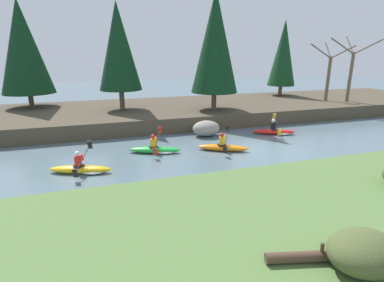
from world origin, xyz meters
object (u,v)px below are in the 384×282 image
Objects in this scene: boulder_midstream at (206,128)px; kayaker_trailing at (157,149)px; kayaker_middle at (223,147)px; driftwood_log at (312,256)px; kayaker_far_back at (83,169)px; kayaker_lead at (275,131)px.

kayaker_trailing is at bearing -147.28° from boulder_midstream.
kayaker_middle and kayaker_trailing have the same top height.
driftwood_log is (-2.28, -12.73, 0.40)m from boulder_midstream.
boulder_midstream is at bearing 47.59° from kayaker_far_back.
kayaker_middle is 1.54× the size of boulder_midstream.
kayaker_trailing is at bearing 43.65° from kayaker_far_back.
driftwood_log is at bearing -100.14° from boulder_midstream.
kayaker_lead is 4.99m from kayaker_middle.
kayaker_lead is 1.02× the size of kayaker_middle.
driftwood_log is (-6.66, -11.73, 0.69)m from kayaker_lead.
kayaker_middle is 3.08m from boulder_midstream.
kayaker_middle reaches higher than boulder_midstream.
kayaker_far_back is (-11.65, -3.05, 0.00)m from kayaker_lead.
kayaker_far_back is 8.31m from boulder_midstream.
kayaker_lead is 4.51m from boulder_midstream.
kayaker_trailing is (-3.48, 0.73, -0.02)m from kayaker_middle.
kayaker_trailing is 1.35× the size of driftwood_log.
driftwood_log reaches higher than boulder_midstream.
kayaker_far_back is 1.58× the size of boulder_midstream.
kayaker_far_back is (-7.10, -0.97, -0.02)m from kayaker_middle.
boulder_midstream is at bearing -171.00° from kayaker_lead.
kayaker_trailing is at bearing -148.75° from kayaker_lead.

